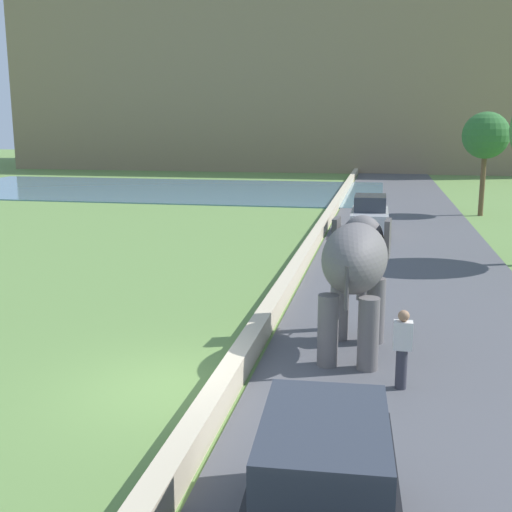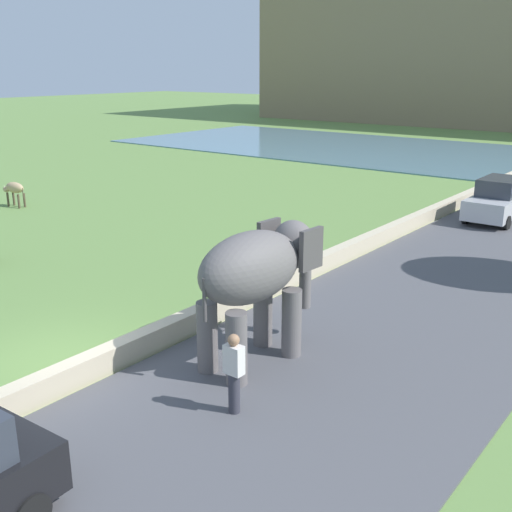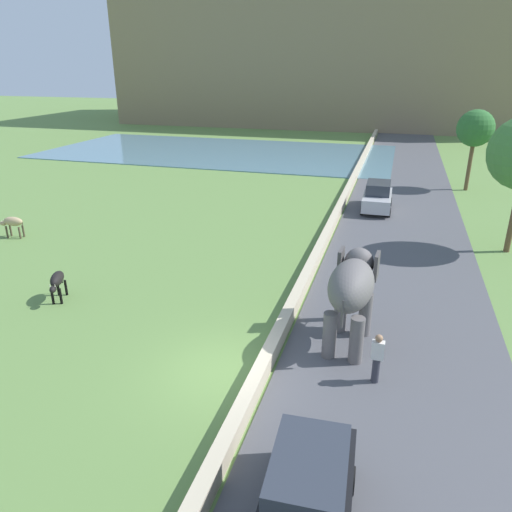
# 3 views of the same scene
# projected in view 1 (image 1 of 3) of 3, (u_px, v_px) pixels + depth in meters

# --- Properties ---
(ground_plane) EXTENTS (220.00, 220.00, 0.00)m
(ground_plane) POSITION_uv_depth(u_px,v_px,m) (170.00, 387.00, 12.53)
(ground_plane) COLOR #608442
(road_surface) EXTENTS (7.00, 120.00, 0.06)m
(road_surface) POSITION_uv_depth(u_px,v_px,m) (403.00, 231.00, 30.79)
(road_surface) COLOR #4C4C51
(road_surface) RESTS_ON ground
(barrier_wall) EXTENTS (0.40, 110.00, 0.55)m
(barrier_wall) POSITION_uv_depth(u_px,v_px,m) (320.00, 230.00, 29.54)
(barrier_wall) COLOR beige
(barrier_wall) RESTS_ON ground
(lake) EXTENTS (36.00, 18.00, 0.08)m
(lake) POSITION_uv_depth(u_px,v_px,m) (152.00, 189.00, 50.58)
(lake) COLOR slate
(lake) RESTS_ON ground
(hill_distant) EXTENTS (64.00, 28.00, 21.46)m
(hill_distant) POSITION_uv_depth(u_px,v_px,m) (305.00, 78.00, 79.39)
(hill_distant) COLOR #897556
(hill_distant) RESTS_ON ground
(elephant) EXTENTS (1.59, 3.51, 2.99)m
(elephant) POSITION_uv_depth(u_px,v_px,m) (356.00, 265.00, 14.07)
(elephant) COLOR #605B5B
(elephant) RESTS_ON ground
(person_beside_elephant) EXTENTS (0.36, 0.22, 1.63)m
(person_beside_elephant) POSITION_uv_depth(u_px,v_px,m) (402.00, 348.00, 12.19)
(person_beside_elephant) COLOR #33333D
(person_beside_elephant) RESTS_ON ground
(car_silver) EXTENTS (1.82, 4.01, 1.80)m
(car_silver) POSITION_uv_depth(u_px,v_px,m) (370.00, 215.00, 30.03)
(car_silver) COLOR #B7B7BC
(car_silver) RESTS_ON ground
(car_black) EXTENTS (1.95, 4.08, 1.80)m
(car_black) POSITION_uv_depth(u_px,v_px,m) (323.00, 500.00, 7.23)
(car_black) COLOR black
(car_black) RESTS_ON ground
(tree_mid) EXTENTS (2.59, 2.59, 5.78)m
(tree_mid) POSITION_uv_depth(u_px,v_px,m) (486.00, 136.00, 35.24)
(tree_mid) COLOR brown
(tree_mid) RESTS_ON ground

